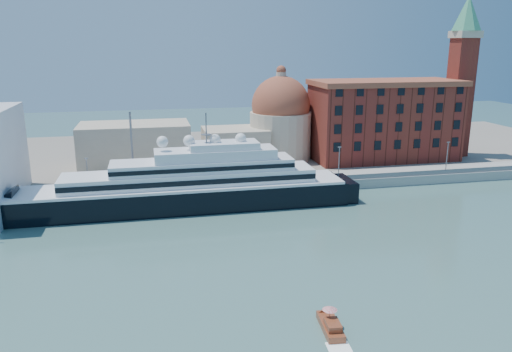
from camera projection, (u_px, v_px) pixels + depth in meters
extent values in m
plane|color=#375F5B|center=(245.00, 244.00, 90.70)|extent=(400.00, 400.00, 0.00)
cube|color=gray|center=(219.00, 187.00, 122.51)|extent=(180.00, 10.00, 2.50)
cube|color=slate|center=(201.00, 153.00, 161.31)|extent=(260.00, 72.00, 2.00)
cube|color=slate|center=(221.00, 185.00, 117.78)|extent=(180.00, 0.10, 1.20)
cube|color=black|center=(183.00, 200.00, 109.96)|extent=(73.26, 11.27, 6.10)
cube|color=black|center=(339.00, 191.00, 117.47)|extent=(5.64, 10.33, 5.64)
cube|color=white|center=(182.00, 185.00, 109.12)|extent=(71.38, 11.46, 0.56)
cube|color=white|center=(190.00, 177.00, 109.07)|extent=(54.47, 9.39, 2.82)
cube|color=black|center=(192.00, 183.00, 104.63)|extent=(54.47, 0.15, 1.13)
cube|color=white|center=(203.00, 165.00, 108.97)|extent=(39.45, 8.45, 2.44)
cube|color=white|center=(215.00, 154.00, 108.94)|extent=(26.30, 7.51, 2.25)
cube|color=white|center=(224.00, 145.00, 108.84)|extent=(15.03, 6.57, 1.50)
cylinder|color=slate|center=(206.00, 128.00, 107.07)|extent=(0.28, 0.28, 6.57)
sphere|color=white|center=(162.00, 142.00, 105.83)|extent=(2.44, 2.44, 2.44)
sphere|color=white|center=(189.00, 141.00, 106.98)|extent=(2.44, 2.44, 2.44)
sphere|color=white|center=(215.00, 140.00, 108.12)|extent=(2.44, 2.44, 2.44)
sphere|color=white|center=(241.00, 139.00, 109.27)|extent=(2.44, 2.44, 2.44)
cube|color=white|center=(6.00, 222.00, 99.93)|extent=(13.64, 4.88, 1.80)
cube|color=white|center=(18.00, 215.00, 100.07)|extent=(4.58, 2.94, 1.35)
cube|color=brown|center=(330.00, 327.00, 63.56)|extent=(2.77, 6.71, 1.09)
cube|color=brown|center=(333.00, 325.00, 62.27)|extent=(1.99, 2.87, 0.87)
cylinder|color=slate|center=(330.00, 315.00, 63.73)|extent=(0.07, 0.07, 1.74)
cone|color=red|center=(330.00, 308.00, 63.48)|extent=(1.96, 1.96, 0.44)
cube|color=maroon|center=(384.00, 122.00, 147.09)|extent=(42.00, 18.00, 22.00)
cube|color=brown|center=(387.00, 83.00, 144.14)|extent=(43.00, 19.00, 1.50)
cube|color=maroon|center=(459.00, 98.00, 150.31)|extent=(6.00, 6.00, 35.00)
cube|color=beige|center=(466.00, 34.00, 145.57)|extent=(7.00, 7.00, 2.00)
cone|color=#44976F|center=(468.00, 13.00, 144.03)|extent=(8.40, 8.40, 10.00)
cylinder|color=beige|center=(280.00, 136.00, 147.68)|extent=(18.00, 18.00, 14.00)
sphere|color=brown|center=(281.00, 105.00, 145.37)|extent=(17.00, 17.00, 17.00)
cylinder|color=beige|center=(281.00, 77.00, 143.32)|extent=(3.00, 3.00, 3.00)
cube|color=beige|center=(235.00, 146.00, 143.45)|extent=(18.00, 14.00, 10.00)
cube|color=beige|center=(135.00, 145.00, 139.38)|extent=(30.00, 16.00, 12.00)
cylinder|color=slate|center=(88.00, 176.00, 112.22)|extent=(0.24, 0.24, 8.00)
cube|color=slate|center=(86.00, 158.00, 111.17)|extent=(0.80, 0.30, 0.25)
cylinder|color=slate|center=(220.00, 169.00, 118.33)|extent=(0.24, 0.24, 8.00)
cube|color=slate|center=(220.00, 152.00, 117.28)|extent=(0.80, 0.30, 0.25)
cylinder|color=slate|center=(339.00, 163.00, 124.44)|extent=(0.24, 0.24, 8.00)
cube|color=slate|center=(340.00, 147.00, 123.39)|extent=(0.80, 0.30, 0.25)
cylinder|color=slate|center=(447.00, 158.00, 130.55)|extent=(0.24, 0.24, 8.00)
cube|color=slate|center=(448.00, 142.00, 129.49)|extent=(0.80, 0.30, 0.25)
cylinder|color=slate|center=(132.00, 151.00, 114.86)|extent=(0.50, 0.50, 18.00)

